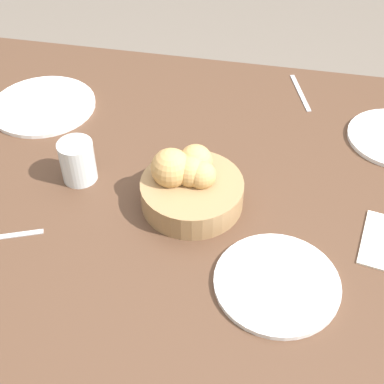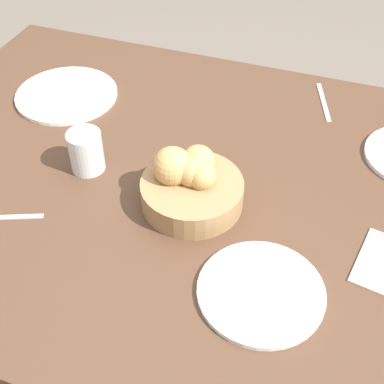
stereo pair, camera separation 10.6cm
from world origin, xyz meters
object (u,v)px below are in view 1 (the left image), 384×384
plate_far_center (277,283)px  water_tumbler (78,161)px  plate_near_right (43,105)px  bread_basket (190,184)px  fork_silver (300,93)px

plate_far_center → water_tumbler: bearing=-24.4°
plate_far_center → plate_near_right: bearing=-34.7°
bread_basket → fork_silver: 0.48m
water_tumbler → plate_near_right: bearing=-51.6°
bread_basket → plate_near_right: 0.49m
plate_near_right → water_tumbler: size_ratio=2.80×
bread_basket → water_tumbler: (0.24, -0.02, 0.00)m
plate_near_right → water_tumbler: water_tumbler is taller
plate_far_center → fork_silver: plate_far_center is taller
plate_far_center → fork_silver: size_ratio=1.37×
plate_near_right → water_tumbler: 0.29m
fork_silver → plate_far_center: bearing=89.4°
bread_basket → plate_far_center: bread_basket is taller
plate_far_center → water_tumbler: water_tumbler is taller
bread_basket → plate_near_right: size_ratio=0.80×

